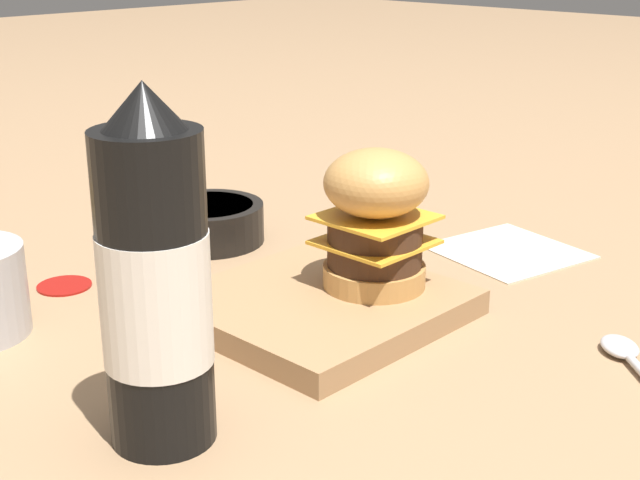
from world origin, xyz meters
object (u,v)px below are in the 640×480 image
Objects in this scene: serving_board at (320,305)px; ketchup_bottle at (155,285)px; burger at (375,218)px; spoon at (634,363)px; side_bowl at (208,221)px.

ketchup_bottle is at bearing -164.18° from serving_board.
serving_board is at bearing 155.64° from burger.
serving_board is 1.55× the size of spoon.
side_bowl is 0.48m from spoon.
burger is 0.88× the size of spoon.
spoon is at bearing -30.66° from ketchup_bottle.
burger is 0.26m from side_bowl.
ketchup_bottle is at bearing -133.60° from side_bowl.
serving_board is 0.09m from burger.
spoon is (0.05, -0.22, -0.08)m from burger.
ketchup_bottle is 0.38m from spoon.
serving_board is 1.75× the size of burger.
spoon is (0.04, -0.48, -0.02)m from side_bowl.
side_bowl is 0.87× the size of spoon.
serving_board is at bearing 15.82° from ketchup_bottle.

